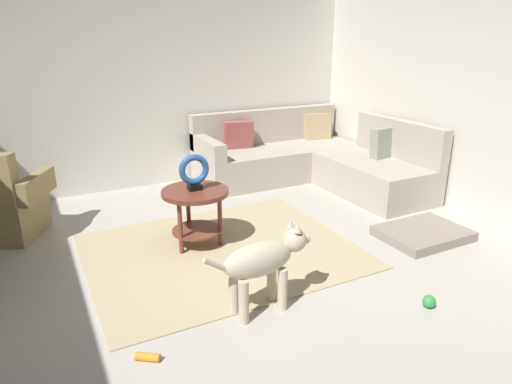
# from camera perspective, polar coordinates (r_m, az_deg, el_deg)

# --- Properties ---
(ground_plane) EXTENTS (6.00, 6.00, 0.10)m
(ground_plane) POSITION_cam_1_polar(r_m,az_deg,el_deg) (3.53, -2.07, -13.27)
(ground_plane) COLOR #B7B2A8
(wall_back) EXTENTS (6.00, 0.12, 2.70)m
(wall_back) POSITION_cam_1_polar(r_m,az_deg,el_deg) (5.80, -15.17, 13.68)
(wall_back) COLOR silver
(wall_back) RESTS_ON ground_plane
(area_rug) EXTENTS (2.30, 1.90, 0.01)m
(area_rug) POSITION_cam_1_polar(r_m,az_deg,el_deg) (4.11, -4.39, -7.41)
(area_rug) COLOR tan
(area_rug) RESTS_ON ground_plane
(sectional_couch) EXTENTS (2.20, 2.25, 0.88)m
(sectional_couch) POSITION_cam_1_polar(r_m,az_deg,el_deg) (5.93, 6.99, 3.89)
(sectional_couch) COLOR #B2A899
(sectional_couch) RESTS_ON ground_plane
(armchair) EXTENTS (0.99, 0.90, 0.88)m
(armchair) POSITION_cam_1_polar(r_m,az_deg,el_deg) (4.87, -29.53, -1.58)
(armchair) COLOR olive
(armchair) RESTS_ON ground_plane
(side_table) EXTENTS (0.60, 0.60, 0.54)m
(side_table) POSITION_cam_1_polar(r_m,az_deg,el_deg) (4.09, -7.62, -1.37)
(side_table) COLOR brown
(side_table) RESTS_ON ground_plane
(torus_sculpture) EXTENTS (0.28, 0.08, 0.33)m
(torus_sculpture) POSITION_cam_1_polar(r_m,az_deg,el_deg) (4.00, -7.80, 2.58)
(torus_sculpture) COLOR black
(torus_sculpture) RESTS_ON side_table
(dog_bed_mat) EXTENTS (0.80, 0.60, 0.09)m
(dog_bed_mat) POSITION_cam_1_polar(r_m,az_deg,el_deg) (4.63, 20.27, -4.93)
(dog_bed_mat) COLOR gray
(dog_bed_mat) RESTS_ON ground_plane
(dog) EXTENTS (0.85, 0.25, 0.63)m
(dog) POSITION_cam_1_polar(r_m,az_deg,el_deg) (3.13, 0.98, -8.73)
(dog) COLOR beige
(dog) RESTS_ON ground_plane
(dog_toy_ball) EXTENTS (0.09, 0.09, 0.09)m
(dog_toy_ball) POSITION_cam_1_polar(r_m,az_deg,el_deg) (3.54, 20.96, -12.75)
(dog_toy_ball) COLOR green
(dog_toy_ball) RESTS_ON ground_plane
(dog_toy_rope) EXTENTS (0.15, 0.13, 0.05)m
(dog_toy_rope) POSITION_cam_1_polar(r_m,az_deg,el_deg) (2.95, -13.50, -19.55)
(dog_toy_rope) COLOR orange
(dog_toy_rope) RESTS_ON ground_plane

